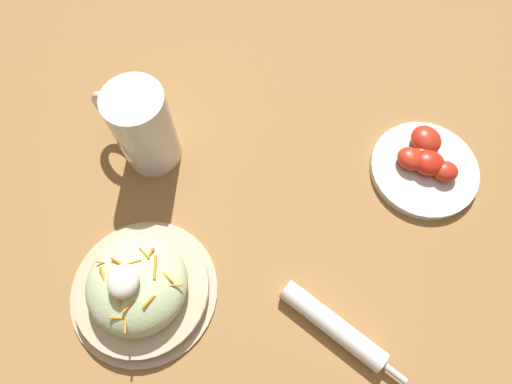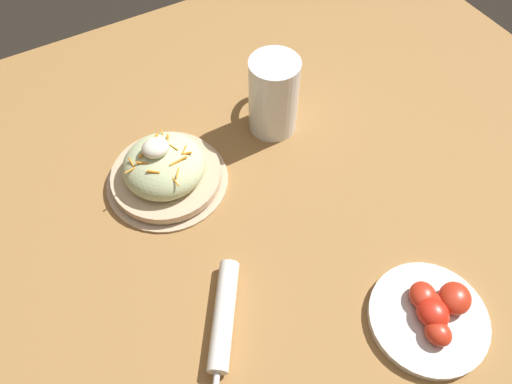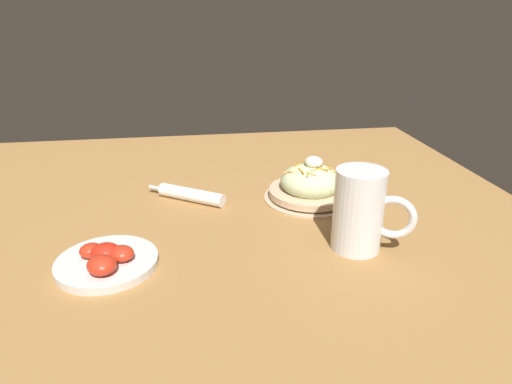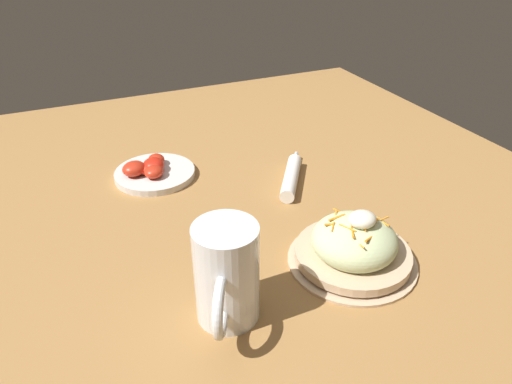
{
  "view_description": "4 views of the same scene",
  "coord_description": "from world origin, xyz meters",
  "px_view_note": "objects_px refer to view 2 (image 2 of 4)",
  "views": [
    {
      "loc": [
        0.24,
        -0.06,
        0.64
      ],
      "look_at": [
        -0.01,
        -0.08,
        0.08
      ],
      "focal_mm": 30.34,
      "sensor_mm": 36.0,
      "label": 1
    },
    {
      "loc": [
        0.24,
        0.28,
        0.69
      ],
      "look_at": [
        0.03,
        -0.1,
        0.07
      ],
      "focal_mm": 33.66,
      "sensor_mm": 36.0,
      "label": 2
    },
    {
      "loc": [
        -0.8,
        0.03,
        0.42
      ],
      "look_at": [
        0.04,
        -0.1,
        0.06
      ],
      "focal_mm": 31.47,
      "sensor_mm": 36.0,
      "label": 3
    },
    {
      "loc": [
        -0.27,
        -0.73,
        0.51
      ],
      "look_at": [
        0.02,
        -0.09,
        0.08
      ],
      "focal_mm": 33.21,
      "sensor_mm": 36.0,
      "label": 4
    }
  ],
  "objects_px": {
    "salad_plate": "(165,170)",
    "napkin_roll": "(224,316)",
    "beer_mug": "(273,98)",
    "tomato_plate": "(432,314)"
  },
  "relations": [
    {
      "from": "napkin_roll",
      "to": "tomato_plate",
      "type": "bearing_deg",
      "value": 150.88
    },
    {
      "from": "salad_plate",
      "to": "beer_mug",
      "type": "height_order",
      "value": "beer_mug"
    },
    {
      "from": "beer_mug",
      "to": "salad_plate",
      "type": "bearing_deg",
      "value": 6.66
    },
    {
      "from": "salad_plate",
      "to": "napkin_roll",
      "type": "distance_m",
      "value": 0.28
    },
    {
      "from": "salad_plate",
      "to": "napkin_roll",
      "type": "bearing_deg",
      "value": 83.88
    },
    {
      "from": "salad_plate",
      "to": "napkin_roll",
      "type": "relative_size",
      "value": 1.21
    },
    {
      "from": "napkin_roll",
      "to": "beer_mug",
      "type": "bearing_deg",
      "value": -130.94
    },
    {
      "from": "beer_mug",
      "to": "tomato_plate",
      "type": "height_order",
      "value": "beer_mug"
    },
    {
      "from": "salad_plate",
      "to": "tomato_plate",
      "type": "height_order",
      "value": "salad_plate"
    },
    {
      "from": "beer_mug",
      "to": "tomato_plate",
      "type": "xyz_separation_m",
      "value": [
        -0.0,
        0.45,
        -0.05
      ]
    }
  ]
}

